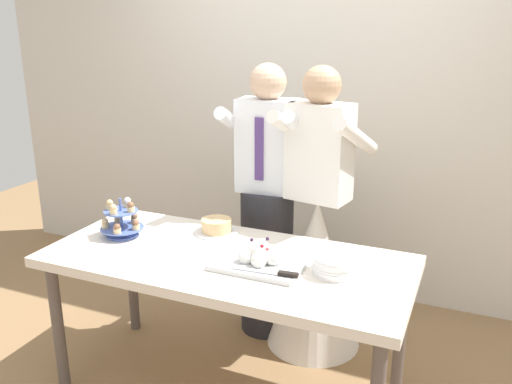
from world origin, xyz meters
TOP-DOWN VIEW (x-y plane):
  - rear_wall at (0.00, 1.41)m, footprint 5.20×0.10m
  - dessert_table at (0.00, 0.00)m, footprint 1.80×0.80m
  - cupcake_stand at (-0.63, 0.03)m, footprint 0.23×0.23m
  - main_cake_tray at (0.19, -0.03)m, footprint 0.44×0.31m
  - plate_stack at (0.54, 0.03)m, footprint 0.21×0.21m
  - round_cake at (-0.19, 0.26)m, footprint 0.24×0.24m
  - person_groom at (-0.05, 0.66)m, footprint 0.49×0.52m
  - person_bride at (0.27, 0.62)m, footprint 0.57×0.56m

SIDE VIEW (x-z plane):
  - person_bride at x=0.27m, z-range -0.25..1.41m
  - dessert_table at x=0.00m, z-range 0.31..1.09m
  - person_groom at x=-0.05m, z-range -0.08..1.58m
  - round_cake at x=-0.19m, z-range 0.77..0.85m
  - main_cake_tray at x=0.19m, z-range 0.75..0.87m
  - plate_stack at x=0.54m, z-range 0.78..0.86m
  - cupcake_stand at x=-0.63m, z-range 0.75..0.96m
  - rear_wall at x=0.00m, z-range 0.00..2.90m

